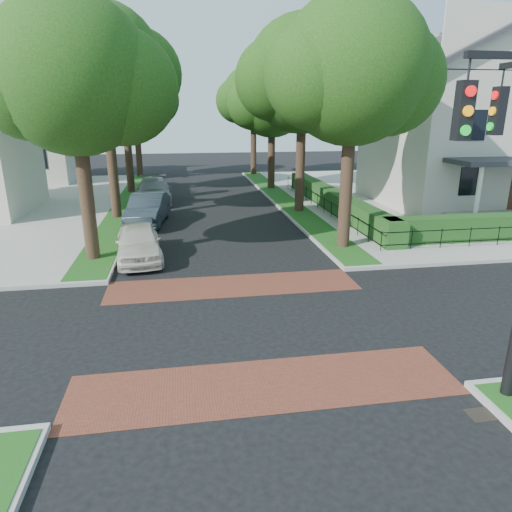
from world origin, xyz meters
The scene contains 22 objects.
ground centered at (0.00, 0.00, 0.00)m, with size 120.00×120.00×0.00m, color black.
sidewalk_ne centered at (19.50, 19.00, 0.07)m, with size 30.00×30.00×0.15m, color gray.
crosswalk_far centered at (0.00, 3.20, 0.01)m, with size 9.00×2.20×0.01m, color brown.
crosswalk_near centered at (0.00, -3.20, 0.01)m, with size 9.00×2.20×0.01m, color brown.
storm_drain centered at (4.30, -5.00, 0.01)m, with size 0.65×0.45×0.01m, color black.
grass_strip_ne centered at (5.40, 19.10, 0.16)m, with size 1.60×29.80×0.02m, color #1A4413.
grass_strip_nw centered at (-5.40, 19.10, 0.16)m, with size 1.60×29.80×0.02m, color #1A4413.
tree_right_near centered at (5.60, 7.24, 7.63)m, with size 7.75×6.67×10.66m.
tree_right_mid centered at (5.61, 15.25, 7.99)m, with size 8.25×7.09×11.22m.
tree_right_far centered at (5.60, 24.22, 6.91)m, with size 7.25×6.23×9.74m.
tree_right_back centered at (5.60, 33.23, 7.27)m, with size 7.50×6.45×10.20m.
tree_left_near centered at (-5.40, 7.23, 7.27)m, with size 7.50×6.45×10.20m.
tree_left_mid centered at (-5.39, 15.24, 8.34)m, with size 8.00×6.88×11.48m.
tree_left_far centered at (-5.40, 24.22, 7.12)m, with size 7.00×6.02×9.86m.
tree_left_back centered at (-5.40, 33.24, 7.41)m, with size 7.75×6.66×10.44m.
hedge_main_road centered at (7.70, 15.00, 0.75)m, with size 1.00×18.00×1.20m, color #174216.
fence_main_road centered at (6.90, 15.00, 0.60)m, with size 0.06×18.00×0.90m, color black, non-canonical shape.
house_victorian centered at (17.51, 15.92, 6.02)m, with size 13.00×13.05×12.48m.
house_left_far centered at (-15.49, 31.99, 5.04)m, with size 10.00×9.00×10.14m.
parked_car_front centered at (-3.60, 6.92, 0.77)m, with size 1.82×4.53×1.54m, color silver.
parked_car_middle centered at (-3.60, 13.54, 0.84)m, with size 1.78×5.11×1.68m, color #222B33.
parked_car_rear centered at (-3.60, 20.03, 0.82)m, with size 2.30×5.67×1.65m, color gray.
Camera 1 is at (-1.70, -12.19, 6.04)m, focal length 32.00 mm.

